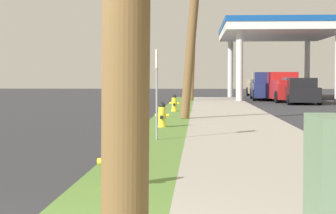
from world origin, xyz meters
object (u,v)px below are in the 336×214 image
at_px(utility_pole_background, 194,28).
at_px(fire_hydrant_nearest, 113,163).
at_px(car_black_by_near_pump, 301,92).
at_px(truck_red_at_far_bay, 284,88).
at_px(fire_hydrant_second, 162,116).
at_px(truck_navy_at_forecourt, 266,87).
at_px(truck_tan_on_apron, 263,86).
at_px(utility_pole_midground, 194,2).
at_px(fire_hydrant_third, 174,104).
at_px(street_sign_post, 157,76).

bearing_deg(utility_pole_background, fire_hydrant_nearest, -91.52).
xyz_separation_m(car_black_by_near_pump, truck_red_at_far_bay, (-0.53, 3.49, 0.19)).
relative_size(fire_hydrant_second, car_black_by_near_pump, 0.16).
relative_size(truck_navy_at_forecourt, truck_red_at_far_bay, 0.99).
bearing_deg(fire_hydrant_nearest, truck_red_at_far_bay, 77.84).
xyz_separation_m(fire_hydrant_second, car_black_by_near_pump, (7.32, 18.61, 0.28)).
bearing_deg(car_black_by_near_pump, fire_hydrant_second, -111.46).
bearing_deg(truck_tan_on_apron, truck_red_at_far_bay, -88.33).
bearing_deg(fire_hydrant_nearest, truck_tan_on_apron, 81.17).
relative_size(fire_hydrant_second, utility_pole_midground, 0.09).
relative_size(car_black_by_near_pump, truck_tan_on_apron, 0.84).
height_order(utility_pole_background, car_black_by_near_pump, utility_pole_background).
bearing_deg(fire_hydrant_nearest, fire_hydrant_second, 89.69).
height_order(fire_hydrant_nearest, fire_hydrant_third, same).
bearing_deg(car_black_by_near_pump, utility_pole_midground, -112.93).
distance_m(truck_navy_at_forecourt, truck_tan_on_apron, 7.40).
relative_size(utility_pole_midground, truck_red_at_far_bay, 1.47).
relative_size(fire_hydrant_third, car_black_by_near_pump, 0.16).
xyz_separation_m(utility_pole_background, truck_tan_on_apron, (5.73, 11.69, -3.89)).
distance_m(fire_hydrant_nearest, utility_pole_background, 30.73).
bearing_deg(fire_hydrant_nearest, fire_hydrant_third, 89.75).
bearing_deg(truck_navy_at_forecourt, fire_hydrant_second, -103.34).
xyz_separation_m(fire_hydrant_second, truck_red_at_far_bay, (6.79, 22.10, 0.47)).
bearing_deg(fire_hydrant_nearest, utility_pole_background, 88.48).
bearing_deg(fire_hydrant_third, fire_hydrant_nearest, -90.25).
xyz_separation_m(fire_hydrant_nearest, fire_hydrant_third, (0.08, 17.83, 0.00)).
distance_m(fire_hydrant_third, truck_red_at_far_bay, 15.48).
xyz_separation_m(street_sign_post, car_black_by_near_pump, (7.22, 22.17, -0.91)).
height_order(fire_hydrant_nearest, utility_pole_background, utility_pole_background).
xyz_separation_m(street_sign_post, truck_red_at_far_bay, (6.69, 25.66, -0.72)).
bearing_deg(fire_hydrant_third, car_black_by_near_pump, 55.03).
relative_size(fire_hydrant_nearest, car_black_by_near_pump, 0.16).
distance_m(fire_hydrant_second, utility_pole_background, 21.23).
height_order(utility_pole_background, street_sign_post, utility_pole_background).
xyz_separation_m(street_sign_post, truck_tan_on_apron, (6.39, 36.02, -0.72)).
distance_m(utility_pole_midground, car_black_by_near_pump, 16.78).
xyz_separation_m(fire_hydrant_third, street_sign_post, (0.07, -11.75, 1.19)).
bearing_deg(utility_pole_midground, fire_hydrant_nearest, -94.26).
distance_m(car_black_by_near_pump, truck_red_at_far_bay, 3.53).
bearing_deg(truck_tan_on_apron, fire_hydrant_nearest, -98.83).
bearing_deg(truck_tan_on_apron, fire_hydrant_second, -101.30).
distance_m(fire_hydrant_second, truck_navy_at_forecourt, 25.78).
bearing_deg(truck_navy_at_forecourt, utility_pole_midground, -103.10).
height_order(fire_hydrant_third, truck_red_at_far_bay, truck_red_at_far_bay).
distance_m(fire_hydrant_third, utility_pole_midground, 6.10).
bearing_deg(truck_navy_at_forecourt, street_sign_post, -101.55).
distance_m(fire_hydrant_second, truck_tan_on_apron, 33.11).
relative_size(fire_hydrant_third, utility_pole_midground, 0.09).
relative_size(fire_hydrant_second, truck_tan_on_apron, 0.14).
distance_m(truck_tan_on_apron, truck_red_at_far_bay, 10.36).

